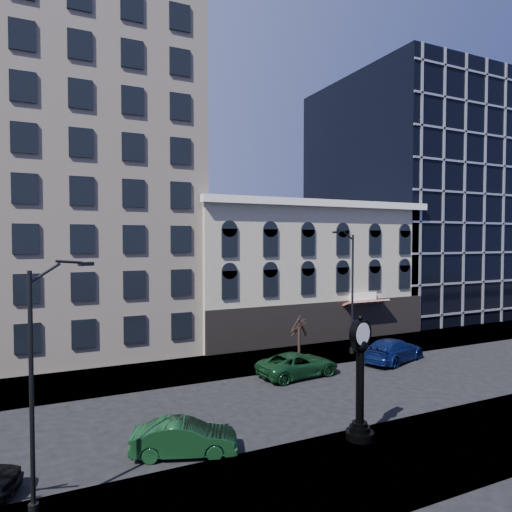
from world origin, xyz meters
TOP-DOWN VIEW (x-y plane):
  - ground at (0.00, 0.00)m, footprint 160.00×160.00m
  - sidewalk_far at (0.00, 8.00)m, footprint 160.00×6.00m
  - sidewalk_near at (0.00, -8.00)m, footprint 160.00×6.00m
  - cream_tower at (-6.11, 18.88)m, footprint 15.90×15.40m
  - victorian_row at (12.00, 15.89)m, footprint 22.60×11.19m
  - glass_office at (32.00, 20.91)m, footprint 20.00×20.15m
  - street_clock at (2.37, -6.00)m, footprint 1.26×1.26m
  - street_lamp_near at (-10.18, -5.77)m, footprint 2.06×1.02m
  - street_lamp_far at (10.92, 6.49)m, footprint 2.52×0.81m
  - bare_tree_far at (7.31, 7.51)m, footprint 2.11×2.11m
  - car_near_b at (-5.08, -3.89)m, footprint 4.65×2.96m
  - car_far_a at (4.90, 3.62)m, footprint 5.86×3.15m
  - car_far_b at (13.14, 3.72)m, footprint 6.38×4.19m

SIDE VIEW (x-z plane):
  - ground at x=0.00m, z-range 0.00..0.00m
  - sidewalk_far at x=0.00m, z-range 0.00..0.12m
  - sidewalk_near at x=0.00m, z-range 0.00..0.12m
  - car_near_b at x=-5.08m, z-range 0.00..1.45m
  - car_far_a at x=4.90m, z-range 0.00..1.56m
  - car_far_b at x=13.14m, z-range 0.00..1.72m
  - street_clock at x=2.37m, z-range -0.15..5.41m
  - bare_tree_far at x=7.31m, z-range 1.03..4.65m
  - victorian_row at x=12.00m, z-range -0.25..12.25m
  - street_lamp_near at x=-10.18m, z-range 2.26..10.64m
  - street_lamp_far at x=10.92m, z-range 2.63..12.49m
  - glass_office at x=32.00m, z-range 0.00..28.00m
  - cream_tower at x=-6.11m, z-range -1.93..40.57m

